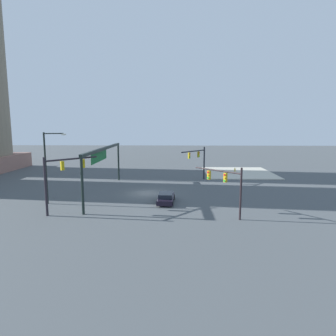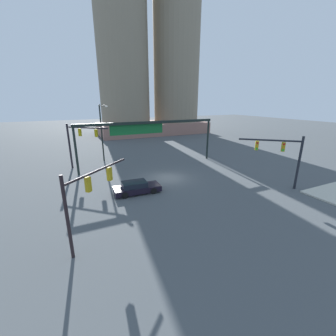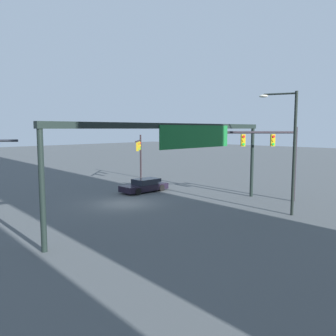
% 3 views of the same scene
% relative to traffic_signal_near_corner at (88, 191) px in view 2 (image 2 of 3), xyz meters
% --- Properties ---
extents(ground_plane, '(186.31, 186.31, 0.00)m').
position_rel_traffic_signal_near_corner_xyz_m(ground_plane, '(9.55, 8.85, -3.53)').
color(ground_plane, '#484D50').
extents(traffic_signal_near_corner, '(4.44, 4.18, 5.11)m').
position_rel_traffic_signal_near_corner_xyz_m(traffic_signal_near_corner, '(0.00, 0.00, 0.00)').
color(traffic_signal_near_corner, black).
rests_on(traffic_signal_near_corner, ground).
extents(traffic_signal_opposite_side, '(4.66, 4.17, 5.98)m').
position_rel_traffic_signal_near_corner_xyz_m(traffic_signal_opposite_side, '(0.61, 17.00, 0.62)').
color(traffic_signal_opposite_side, black).
rests_on(traffic_signal_opposite_side, ground).
extents(traffic_signal_cross_street, '(4.74, 4.06, 5.50)m').
position_rel_traffic_signal_near_corner_xyz_m(traffic_signal_cross_street, '(18.96, 1.26, 0.26)').
color(traffic_signal_cross_street, black).
rests_on(traffic_signal_cross_street, ground).
extents(streetlamp_curved_arm, '(0.95, 2.47, 8.30)m').
position_rel_traffic_signal_near_corner_xyz_m(streetlamp_curved_arm, '(4.09, 19.69, 1.29)').
color(streetlamp_curved_arm, black).
rests_on(streetlamp_curved_arm, ground).
extents(overhead_sign_gantry, '(19.42, 0.43, 6.19)m').
position_rel_traffic_signal_near_corner_xyz_m(overhead_sign_gantry, '(9.19, 14.56, 1.66)').
color(overhead_sign_gantry, black).
rests_on(overhead_sign_gantry, ground).
extents(highrise_twin_tower, '(29.26, 14.47, 65.06)m').
position_rel_traffic_signal_near_corner_xyz_m(highrise_twin_tower, '(21.65, 44.88, 28.50)').
color(highrise_twin_tower, '#906559').
rests_on(highrise_twin_tower, ground).
extents(sedan_car_approaching, '(4.64, 2.08, 1.21)m').
position_rel_traffic_signal_near_corner_xyz_m(sedan_car_approaching, '(4.89, 6.17, -2.95)').
color(sedan_car_approaching, black).
rests_on(sedan_car_approaching, ground).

